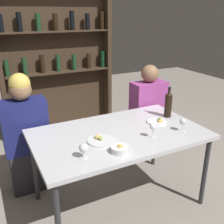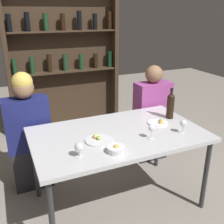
# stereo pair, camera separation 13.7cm
# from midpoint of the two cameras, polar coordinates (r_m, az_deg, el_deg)

# --- Properties ---
(ground_plane) EXTENTS (10.00, 10.00, 0.00)m
(ground_plane) POSITION_cam_midpoint_polar(r_m,az_deg,el_deg) (2.76, 2.71, -18.78)
(ground_plane) COLOR gray
(dining_table) EXTENTS (1.53, 0.92, 0.75)m
(dining_table) POSITION_cam_midpoint_polar(r_m,az_deg,el_deg) (2.38, 3.00, -5.74)
(dining_table) COLOR silver
(dining_table) RESTS_ON ground_plane
(wine_rack_wall) EXTENTS (1.63, 0.21, 2.34)m
(wine_rack_wall) POSITION_cam_midpoint_polar(r_m,az_deg,el_deg) (3.93, -9.47, 12.75)
(wine_rack_wall) COLOR #38281C
(wine_rack_wall) RESTS_ON ground_plane
(wine_bottle) EXTENTS (0.07, 0.07, 0.31)m
(wine_bottle) POSITION_cam_midpoint_polar(r_m,az_deg,el_deg) (2.70, 14.04, 1.51)
(wine_bottle) COLOR black
(wine_bottle) RESTS_ON dining_table
(wine_glass_0) EXTENTS (0.06, 0.06, 0.13)m
(wine_glass_0) POSITION_cam_midpoint_polar(r_m,az_deg,el_deg) (2.25, 10.34, -3.61)
(wine_glass_0) COLOR silver
(wine_glass_0) RESTS_ON dining_table
(wine_glass_1) EXTENTS (0.06, 0.06, 0.12)m
(wine_glass_1) POSITION_cam_midpoint_polar(r_m,az_deg,el_deg) (2.42, 16.83, -2.51)
(wine_glass_1) COLOR silver
(wine_glass_1) RESTS_ON dining_table
(wine_glass_2) EXTENTS (0.07, 0.07, 0.12)m
(wine_glass_2) POSITION_cam_midpoint_polar(r_m,az_deg,el_deg) (1.95, -5.16, -7.71)
(wine_glass_2) COLOR silver
(wine_glass_2) RESTS_ON dining_table
(food_plate_0) EXTENTS (0.24, 0.24, 0.05)m
(food_plate_0) POSITION_cam_midpoint_polar(r_m,az_deg,el_deg) (2.21, -1.15, -6.03)
(food_plate_0) COLOR silver
(food_plate_0) RESTS_ON dining_table
(food_plate_1) EXTENTS (0.20, 0.20, 0.04)m
(food_plate_1) POSITION_cam_midpoint_polar(r_m,az_deg,el_deg) (2.59, 11.59, -2.25)
(food_plate_1) COLOR white
(food_plate_1) RESTS_ON dining_table
(snack_bowl) EXTENTS (0.14, 0.14, 0.07)m
(snack_bowl) POSITION_cam_midpoint_polar(r_m,az_deg,el_deg) (2.03, 2.85, -8.12)
(snack_bowl) COLOR white
(snack_bowl) RESTS_ON dining_table
(seated_person_left) EXTENTS (0.43, 0.22, 1.25)m
(seated_person_left) POSITION_cam_midpoint_polar(r_m,az_deg,el_deg) (2.77, -16.35, -4.76)
(seated_person_left) COLOR #26262B
(seated_person_left) RESTS_ON ground_plane
(seated_person_right) EXTENTS (0.42, 0.22, 1.19)m
(seated_person_right) POSITION_cam_midpoint_polar(r_m,az_deg,el_deg) (3.26, 9.81, -1.05)
(seated_person_right) COLOR #26262B
(seated_person_right) RESTS_ON ground_plane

